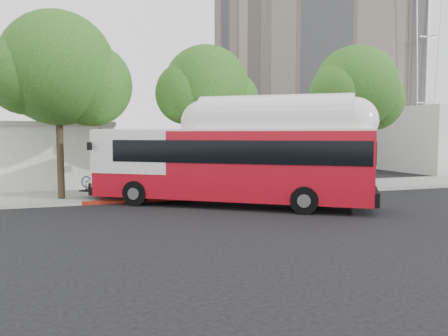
# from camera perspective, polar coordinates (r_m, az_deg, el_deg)

# --- Properties ---
(ground) EXTENTS (120.00, 120.00, 0.00)m
(ground) POSITION_cam_1_polar(r_m,az_deg,el_deg) (20.53, 5.01, -5.37)
(ground) COLOR black
(ground) RESTS_ON ground
(sidewalk) EXTENTS (60.00, 5.00, 0.15)m
(sidewalk) POSITION_cam_1_polar(r_m,az_deg,el_deg) (26.54, -0.54, -2.95)
(sidewalk) COLOR gray
(sidewalk) RESTS_ON ground
(curb_strip) EXTENTS (60.00, 0.30, 0.15)m
(curb_strip) POSITION_cam_1_polar(r_m,az_deg,el_deg) (24.10, 1.35, -3.71)
(curb_strip) COLOR gray
(curb_strip) RESTS_ON ground
(red_curb_segment) EXTENTS (10.00, 0.32, 0.16)m
(red_curb_segment) POSITION_cam_1_polar(r_m,az_deg,el_deg) (23.28, -5.65, -4.01)
(red_curb_segment) COLOR maroon
(red_curb_segment) RESTS_ON ground
(street_tree_left) EXTENTS (6.67, 5.80, 9.74)m
(street_tree_left) POSITION_cam_1_polar(r_m,az_deg,el_deg) (24.34, -19.74, 11.53)
(street_tree_left) COLOR #2D2116
(street_tree_left) RESTS_ON ground
(street_tree_mid) EXTENTS (5.75, 5.00, 8.62)m
(street_tree_mid) POSITION_cam_1_polar(r_m,az_deg,el_deg) (25.84, -1.52, 9.80)
(street_tree_mid) COLOR #2D2116
(street_tree_mid) RESTS_ON ground
(street_tree_right) EXTENTS (6.21, 5.40, 9.18)m
(street_tree_right) POSITION_cam_1_polar(r_m,az_deg,el_deg) (30.15, 17.45, 9.50)
(street_tree_right) COLOR #2D2116
(street_tree_right) RESTS_ON ground
(apartment_tower) EXTENTS (18.00, 18.00, 37.00)m
(apartment_tower) POSITION_cam_1_polar(r_m,az_deg,el_deg) (55.18, 11.20, 19.20)
(apartment_tower) COLOR gray
(apartment_tower) RESTS_ON ground
(transit_bus) EXTENTS (13.36, 10.21, 4.28)m
(transit_bus) POSITION_cam_1_polar(r_m,az_deg,el_deg) (21.23, 0.89, 0.41)
(transit_bus) COLOR #B00C1A
(transit_bus) RESTS_ON ground
(signal_pole) EXTENTS (0.11, 0.36, 3.83)m
(signal_pole) POSITION_cam_1_polar(r_m,az_deg,el_deg) (22.95, -15.73, 0.46)
(signal_pole) COLOR red
(signal_pole) RESTS_ON ground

